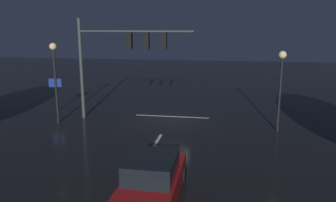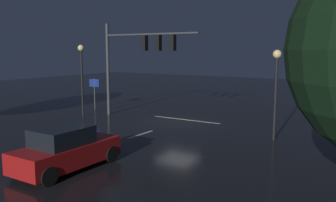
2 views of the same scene
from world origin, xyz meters
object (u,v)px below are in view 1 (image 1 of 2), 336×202
street_lamp_left_kerb (281,75)px  route_sign (55,87)px  traffic_signal_assembly (121,50)px  car_approaching (153,181)px  street_lamp_right_kerb (55,68)px

street_lamp_left_kerb → route_sign: street_lamp_left_kerb is taller
traffic_signal_assembly → car_approaching: 11.63m
street_lamp_right_kerb → route_sign: (1.51, -2.76, -1.76)m
street_lamp_left_kerb → route_sign: size_ratio=1.92×
street_lamp_left_kerb → street_lamp_right_kerb: bearing=2.0°
traffic_signal_assembly → route_sign: size_ratio=3.05×
street_lamp_right_kerb → route_sign: street_lamp_right_kerb is taller
traffic_signal_assembly → car_approaching: bearing=112.4°
street_lamp_right_kerb → street_lamp_left_kerb: bearing=-178.0°
traffic_signal_assembly → car_approaching: size_ratio=1.69×
street_lamp_left_kerb → route_sign: bearing=-8.7°
car_approaching → route_sign: 14.84m
traffic_signal_assembly → street_lamp_left_kerb: 9.79m
traffic_signal_assembly → street_lamp_left_kerb: (-9.65, 1.07, -1.23)m
route_sign → car_approaching: bearing=129.7°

